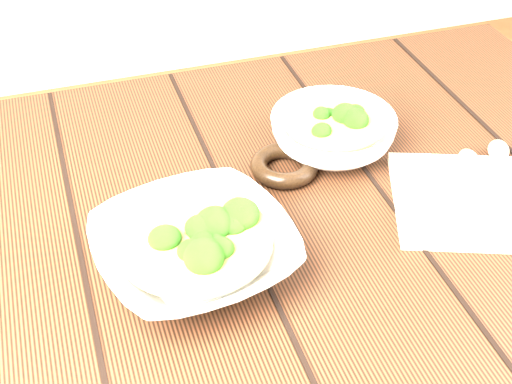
% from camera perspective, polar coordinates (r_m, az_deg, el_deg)
% --- Properties ---
extents(table, '(1.20, 0.80, 0.75)m').
position_cam_1_polar(table, '(1.00, -0.17, -7.31)').
color(table, '#3A1E10').
rests_on(table, ground).
extents(soup_bowl_front, '(0.26, 0.26, 0.07)m').
position_cam_1_polar(soup_bowl_front, '(0.83, -4.93, -4.60)').
color(soup_bowl_front, silver).
rests_on(soup_bowl_front, table).
extents(soup_bowl_back, '(0.22, 0.22, 0.06)m').
position_cam_1_polar(soup_bowl_back, '(1.02, 6.16, 4.75)').
color(soup_bowl_back, silver).
rests_on(soup_bowl_back, table).
extents(trivet, '(0.10, 0.10, 0.02)m').
position_cam_1_polar(trivet, '(0.98, 2.27, 2.14)').
color(trivet, black).
rests_on(trivet, table).
extents(napkin, '(0.28, 0.26, 0.01)m').
position_cam_1_polar(napkin, '(0.98, 17.63, -0.68)').
color(napkin, beige).
rests_on(napkin, table).
extents(spoon_left, '(0.10, 0.18, 0.01)m').
position_cam_1_polar(spoon_left, '(1.00, 16.87, 1.23)').
color(spoon_left, '#BDB7A6').
rests_on(spoon_left, napkin).
extents(spoon_right, '(0.12, 0.16, 0.01)m').
position_cam_1_polar(spoon_right, '(1.03, 18.75, 2.06)').
color(spoon_right, '#BDB7A6').
rests_on(spoon_right, napkin).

